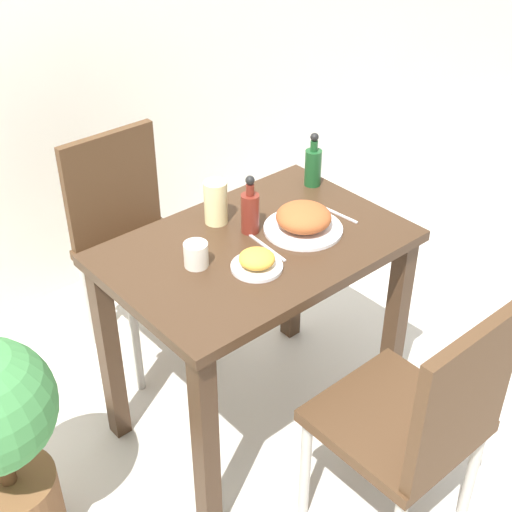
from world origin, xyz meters
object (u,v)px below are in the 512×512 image
at_px(food_plate, 304,220).
at_px(condiment_bottle, 313,165).
at_px(sauce_bottle, 250,211).
at_px(chair_near, 420,419).
at_px(drink_cup, 196,255).
at_px(side_plate, 257,261).
at_px(juice_glass, 216,202).
at_px(chair_far, 132,235).

height_order(food_plate, condiment_bottle, condiment_bottle).
xyz_separation_m(food_plate, sauce_bottle, (-0.13, 0.11, 0.04)).
height_order(chair_near, drink_cup, chair_near).
distance_m(chair_near, drink_cup, 0.80).
bearing_deg(side_plate, condiment_bottle, 28.36).
relative_size(food_plate, drink_cup, 3.32).
distance_m(side_plate, juice_glass, 0.31).
height_order(food_plate, juice_glass, juice_glass).
bearing_deg(food_plate, side_plate, -165.82).
distance_m(drink_cup, juice_glass, 0.26).
bearing_deg(drink_cup, chair_far, 76.81).
relative_size(chair_far, condiment_bottle, 4.48).
bearing_deg(condiment_bottle, side_plate, -151.64).
relative_size(food_plate, juice_glass, 1.75).
bearing_deg(chair_near, sauce_bottle, -91.19).
relative_size(drink_cup, sauce_bottle, 0.39).
relative_size(drink_cup, juice_glass, 0.53).
relative_size(food_plate, sauce_bottle, 1.28).
bearing_deg(condiment_bottle, food_plate, -139.95).
distance_m(sauce_bottle, condiment_bottle, 0.39).
distance_m(food_plate, juice_glass, 0.29).
relative_size(chair_far, side_plate, 5.72).
bearing_deg(juice_glass, chair_far, 96.25).
bearing_deg(drink_cup, food_plate, -9.88).
distance_m(chair_far, drink_cup, 0.73).
bearing_deg(food_plate, drink_cup, 170.12).
bearing_deg(food_plate, juice_glass, 128.35).
height_order(chair_near, juice_glass, juice_glass).
height_order(chair_far, condiment_bottle, condiment_bottle).
bearing_deg(food_plate, chair_near, -103.14).
relative_size(chair_far, juice_glass, 6.09).
bearing_deg(sauce_bottle, food_plate, -39.25).
distance_m(chair_far, juice_glass, 0.59).
relative_size(side_plate, juice_glass, 1.06).
xyz_separation_m(chair_far, sauce_bottle, (0.10, -0.60, 0.34)).
relative_size(chair_near, chair_far, 1.00).
xyz_separation_m(side_plate, juice_glass, (0.08, 0.29, 0.05)).
relative_size(chair_near, juice_glass, 6.09).
relative_size(food_plate, condiment_bottle, 1.28).
bearing_deg(sauce_bottle, juice_glass, 111.47).
distance_m(drink_cup, condiment_bottle, 0.65).
bearing_deg(condiment_bottle, drink_cup, -167.55).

